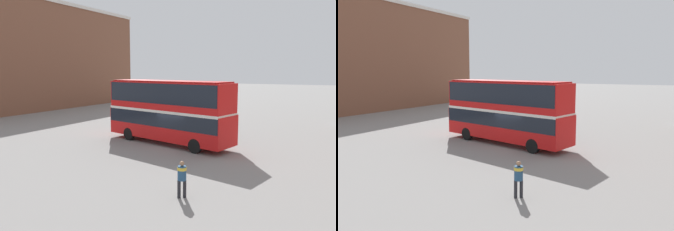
# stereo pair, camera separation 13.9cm
# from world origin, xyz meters

# --- Properties ---
(ground_plane) EXTENTS (240.00, 240.00, 0.00)m
(ground_plane) POSITION_xyz_m (0.00, 0.00, 0.00)
(ground_plane) COLOR gray
(building_row_left) EXTENTS (12.29, 38.03, 15.61)m
(building_row_left) POSITION_xyz_m (-31.74, 11.64, 7.81)
(building_row_left) COLOR brown
(building_row_left) RESTS_ON ground_plane
(double_decker_bus) EXTENTS (11.09, 4.73, 4.90)m
(double_decker_bus) POSITION_xyz_m (-1.00, 0.73, 2.80)
(double_decker_bus) COLOR red
(double_decker_bus) RESTS_ON ground_plane
(pedestrian_foreground) EXTENTS (0.58, 0.58, 1.69)m
(pedestrian_foreground) POSITION_xyz_m (4.92, -8.67, 1.04)
(pedestrian_foreground) COLOR #232328
(pedestrian_foreground) RESTS_ON ground_plane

